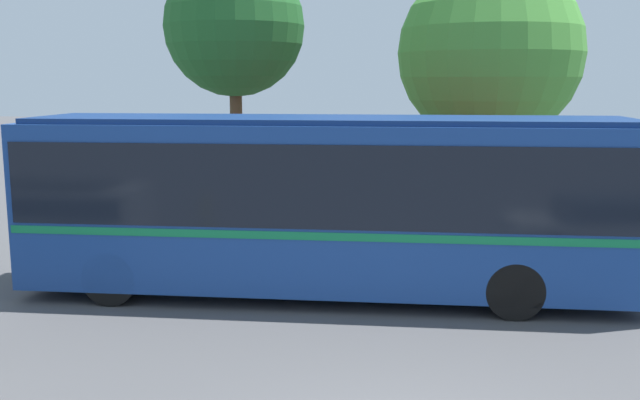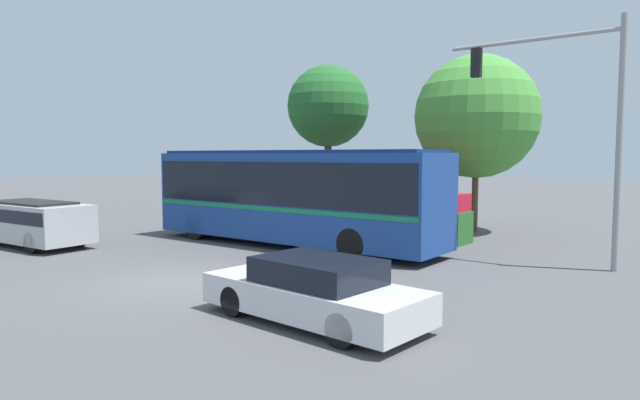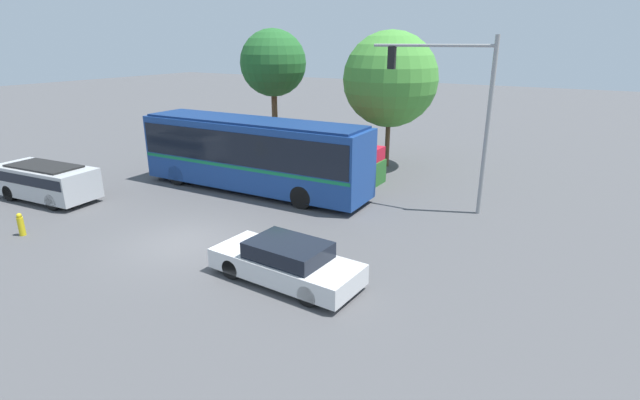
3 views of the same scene
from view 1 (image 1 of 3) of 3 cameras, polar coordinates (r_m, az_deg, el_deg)
city_bus at (r=13.28m, az=0.65°, el=0.38°), size 11.47×2.74×3.37m
flowering_hedge at (r=17.22m, az=5.91°, el=-1.01°), size 7.42×1.31×1.81m
street_tree_left at (r=20.24m, az=-6.88°, el=13.64°), size 3.88×3.88×7.47m
street_tree_centre at (r=20.65m, az=13.48°, el=11.38°), size 5.10×5.10×7.34m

